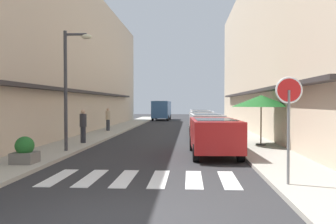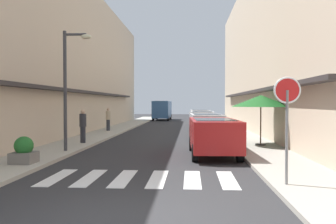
{
  "view_description": "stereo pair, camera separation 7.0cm",
  "coord_description": "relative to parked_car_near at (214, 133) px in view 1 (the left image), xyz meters",
  "views": [
    {
      "loc": [
        1.3,
        -5.68,
        2.08
      ],
      "look_at": [
        -0.04,
        15.49,
        1.54
      ],
      "focal_mm": 35.96,
      "sensor_mm": 36.0,
      "label": 1
    },
    {
      "loc": [
        1.37,
        -5.67,
        2.08
      ],
      "look_at": [
        -0.04,
        15.49,
        1.54
      ],
      "focal_mm": 35.96,
      "sensor_mm": 36.0,
      "label": 2
    }
  ],
  "objects": [
    {
      "name": "pedestrian_walking_far",
      "position": [
        -6.82,
        10.48,
        0.05
      ],
      "size": [
        0.34,
        0.34,
        1.63
      ],
      "rotation": [
        0.0,
        0.0,
        6.03
      ],
      "color": "#282B33",
      "rests_on": "sidewalk_left"
    },
    {
      "name": "street_lamp",
      "position": [
        -5.88,
        0.23,
        2.25
      ],
      "size": [
        1.19,
        0.28,
        4.95
      ],
      "color": "#38383D",
      "rests_on": "sidewalk_left"
    },
    {
      "name": "ground_plane",
      "position": [
        -2.28,
        8.03,
        -0.92
      ],
      "size": [
        86.47,
        86.47,
        0.0
      ],
      "primitive_type": "plane",
      "color": "#2B2B2D"
    },
    {
      "name": "pedestrian_walking_near",
      "position": [
        -6.24,
        2.99,
        0.07
      ],
      "size": [
        0.34,
        0.34,
        1.66
      ],
      "rotation": [
        0.0,
        0.0,
        1.75
      ],
      "color": "#282B33",
      "rests_on": "sidewalk_left"
    },
    {
      "name": "building_row_left",
      "position": [
        -10.33,
        9.0,
        4.24
      ],
      "size": [
        5.5,
        37.37,
        10.32
      ],
      "color": "#C6B299",
      "rests_on": "ground_plane"
    },
    {
      "name": "parked_car_far",
      "position": [
        0.0,
        12.32,
        0.0
      ],
      "size": [
        1.98,
        4.47,
        1.47
      ],
      "color": "silver",
      "rests_on": "ground_plane"
    },
    {
      "name": "parked_car_mid",
      "position": [
        0.0,
        6.38,
        0.0
      ],
      "size": [
        1.96,
        4.44,
        1.47
      ],
      "color": "silver",
      "rests_on": "ground_plane"
    },
    {
      "name": "planter_corner",
      "position": [
        -6.37,
        -2.7,
        -0.41
      ],
      "size": [
        0.73,
        0.73,
        0.88
      ],
      "color": "slate",
      "rests_on": "sidewalk_left"
    },
    {
      "name": "sidewalk_left",
      "position": [
        -6.72,
        8.03,
        -0.86
      ],
      "size": [
        2.22,
        55.02,
        0.12
      ],
      "primitive_type": "cube",
      "color": "#ADA899",
      "rests_on": "ground_plane"
    },
    {
      "name": "cafe_umbrella",
      "position": [
        2.39,
        2.68,
        1.27
      ],
      "size": [
        2.77,
        2.77,
        2.35
      ],
      "color": "#262626",
      "rests_on": "sidewalk_right"
    },
    {
      "name": "crosswalk",
      "position": [
        -2.28,
        -4.2,
        -0.92
      ],
      "size": [
        5.2,
        2.2,
        0.01
      ],
      "color": "silver",
      "rests_on": "ground_plane"
    },
    {
      "name": "parked_car_near",
      "position": [
        0.0,
        0.0,
        0.0
      ],
      "size": [
        1.94,
        4.34,
        1.47
      ],
      "color": "maroon",
      "rests_on": "ground_plane"
    },
    {
      "name": "parked_car_distant",
      "position": [
        0.0,
        18.06,
        0.0
      ],
      "size": [
        1.86,
        4.36,
        1.47
      ],
      "color": "silver",
      "rests_on": "ground_plane"
    },
    {
      "name": "round_street_sign",
      "position": [
        1.41,
        -5.1,
        1.19
      ],
      "size": [
        0.65,
        0.07,
        2.61
      ],
      "color": "slate",
      "rests_on": "sidewalk_right"
    },
    {
      "name": "sidewalk_right",
      "position": [
        2.16,
        8.03,
        -0.86
      ],
      "size": [
        2.22,
        55.02,
        0.12
      ],
      "primitive_type": "cube",
      "color": "#9E998E",
      "rests_on": "ground_plane"
    },
    {
      "name": "delivery_van",
      "position": [
        -4.41,
        28.26,
        0.48
      ],
      "size": [
        2.1,
        5.44,
        2.37
      ],
      "color": "#33598C",
      "rests_on": "ground_plane"
    },
    {
      "name": "building_row_right",
      "position": [
        5.77,
        9.0,
        4.83
      ],
      "size": [
        5.5,
        37.37,
        11.5
      ],
      "color": "#C6B299",
      "rests_on": "ground_plane"
    }
  ]
}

